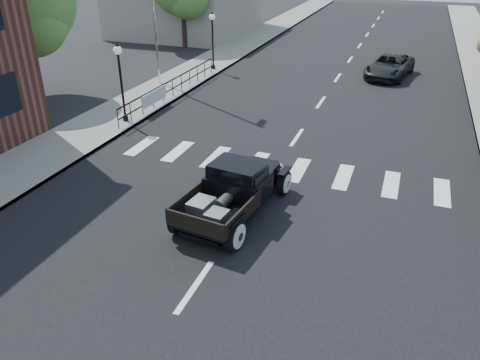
% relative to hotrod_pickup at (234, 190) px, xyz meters
% --- Properties ---
extents(ground, '(120.00, 120.00, 0.00)m').
position_rel_hotrod_pickup_xyz_m(ground, '(0.31, -0.47, -0.81)').
color(ground, black).
rests_on(ground, ground).
extents(road, '(14.00, 80.00, 0.02)m').
position_rel_hotrod_pickup_xyz_m(road, '(0.31, 14.53, -0.80)').
color(road, black).
rests_on(road, ground).
extents(road_markings, '(12.00, 60.00, 0.06)m').
position_rel_hotrod_pickup_xyz_m(road_markings, '(0.31, 9.53, -0.81)').
color(road_markings, silver).
rests_on(road_markings, ground).
extents(sidewalk_left, '(3.00, 80.00, 0.15)m').
position_rel_hotrod_pickup_xyz_m(sidewalk_left, '(-8.19, 14.53, -0.73)').
color(sidewalk_left, gray).
rests_on(sidewalk_left, ground).
extents(low_building_left, '(10.00, 12.00, 5.00)m').
position_rel_hotrod_pickup_xyz_m(low_building_left, '(-14.69, 27.53, 1.69)').
color(low_building_left, gray).
rests_on(low_building_left, ground).
extents(railing, '(0.08, 10.00, 1.00)m').
position_rel_hotrod_pickup_xyz_m(railing, '(-6.99, 9.53, -0.16)').
color(railing, black).
rests_on(railing, sidewalk_left).
extents(banner, '(0.04, 2.20, 0.60)m').
position_rel_hotrod_pickup_xyz_m(banner, '(-6.91, 7.53, -0.36)').
color(banner, silver).
rests_on(banner, sidewalk_left).
extents(lamp_post_b, '(0.36, 0.36, 3.39)m').
position_rel_hotrod_pickup_xyz_m(lamp_post_b, '(-7.29, 5.53, 1.04)').
color(lamp_post_b, black).
rests_on(lamp_post_b, sidewalk_left).
extents(lamp_post_c, '(0.36, 0.36, 3.39)m').
position_rel_hotrod_pickup_xyz_m(lamp_post_c, '(-7.29, 15.53, 1.04)').
color(lamp_post_c, black).
rests_on(lamp_post_c, sidewalk_left).
extents(big_tree_near, '(4.98, 4.98, 7.31)m').
position_rel_hotrod_pickup_xyz_m(big_tree_near, '(-13.69, 7.53, 2.85)').
color(big_tree_near, '#4D7632').
rests_on(big_tree_near, ground).
extents(hotrod_pickup, '(2.74, 4.90, 1.62)m').
position_rel_hotrod_pickup_xyz_m(hotrod_pickup, '(0.00, 0.00, 0.00)').
color(hotrod_pickup, black).
rests_on(hotrod_pickup, ground).
extents(second_car, '(2.90, 4.92, 1.28)m').
position_rel_hotrod_pickup_xyz_m(second_car, '(3.11, 17.82, -0.17)').
color(second_car, black).
rests_on(second_car, ground).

